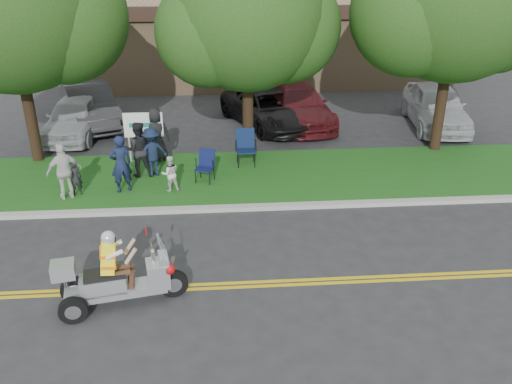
{
  "coord_description": "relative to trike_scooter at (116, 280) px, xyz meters",
  "views": [
    {
      "loc": [
        -0.55,
        -10.2,
        6.84
      ],
      "look_at": [
        0.37,
        2.0,
        1.03
      ],
      "focal_mm": 38.0,
      "sensor_mm": 36.0,
      "label": 1
    }
  ],
  "objects": [
    {
      "name": "parked_car_right",
      "position": [
        5.39,
        11.52,
        0.13
      ],
      "size": [
        2.73,
        5.28,
        1.46
      ],
      "primitive_type": "imported",
      "rotation": [
        0.0,
        0.0,
        0.14
      ],
      "color": "#4D1216",
      "rests_on": "ground"
    },
    {
      "name": "curb",
      "position": [
        2.67,
        4.03,
        -0.54
      ],
      "size": [
        60.0,
        0.25,
        0.12
      ],
      "primitive_type": "cube",
      "color": "#A8A89E",
      "rests_on": "ground"
    },
    {
      "name": "parked_car_far_right",
      "position": [
        10.67,
        10.68,
        0.23
      ],
      "size": [
        2.54,
        5.05,
        1.65
      ],
      "primitive_type": "imported",
      "rotation": [
        0.0,
        0.0,
        -0.13
      ],
      "color": "#B6B8BD",
      "rests_on": "ground"
    },
    {
      "name": "spectator_chair_a",
      "position": [
        0.12,
        6.38,
        0.27
      ],
      "size": [
        1.14,
        0.91,
        1.54
      ],
      "primitive_type": "imported",
      "rotation": [
        0.0,
        0.0,
        3.54
      ],
      "color": "#131D36",
      "rests_on": "grass_verge"
    },
    {
      "name": "grass_verge",
      "position": [
        2.67,
        6.18,
        -0.55
      ],
      "size": [
        60.0,
        4.0,
        0.1
      ],
      "primitive_type": "cube",
      "color": "#1E5316",
      "rests_on": "ground"
    },
    {
      "name": "tree_mid",
      "position": [
        3.23,
        8.21,
        3.83
      ],
      "size": [
        5.88,
        4.8,
        7.05
      ],
      "color": "#332114",
      "rests_on": "ground"
    },
    {
      "name": "child_right",
      "position": [
        0.73,
        5.21,
        0.04
      ],
      "size": [
        0.6,
        0.51,
        1.07
      ],
      "primitive_type": "imported",
      "rotation": [
        0.0,
        0.0,
        3.36
      ],
      "color": "silver",
      "rests_on": "grass_verge"
    },
    {
      "name": "ground",
      "position": [
        2.67,
        0.98,
        -0.6
      ],
      "size": [
        120.0,
        120.0,
        0.0
      ],
      "primitive_type": "plane",
      "color": "#28282B",
      "rests_on": "ground"
    },
    {
      "name": "spectator_adult_right",
      "position": [
        -2.14,
        4.95,
        0.32
      ],
      "size": [
        1.03,
        0.77,
        1.63
      ],
      "primitive_type": "imported",
      "rotation": [
        0.0,
        0.0,
        3.58
      ],
      "color": "silver",
      "rests_on": "grass_verge"
    },
    {
      "name": "tree_right",
      "position": [
        9.73,
        8.01,
        4.43
      ],
      "size": [
        6.86,
        5.6,
        8.07
      ],
      "color": "#332114",
      "rests_on": "ground"
    },
    {
      "name": "spectator_chair_b",
      "position": [
        0.15,
        7.65,
        0.39
      ],
      "size": [
        0.94,
        0.69,
        1.77
      ],
      "primitive_type": "imported",
      "rotation": [
        0.0,
        0.0,
        3.3
      ],
      "color": "black",
      "rests_on": "grass_verge"
    },
    {
      "name": "parked_car_mid",
      "position": [
        4.17,
        11.27,
        0.09
      ],
      "size": [
        4.02,
        5.47,
        1.38
      ],
      "primitive_type": "imported",
      "rotation": [
        0.0,
        0.0,
        0.39
      ],
      "color": "black",
      "rests_on": "ground"
    },
    {
      "name": "trike_scooter",
      "position": [
        0.0,
        0.0,
        0.0
      ],
      "size": [
        2.62,
        1.07,
        1.72
      ],
      "rotation": [
        0.0,
        0.0,
        0.19
      ],
      "color": "black",
      "rests_on": "ground"
    },
    {
      "name": "business_sign",
      "position": [
        -0.23,
        7.58,
        0.66
      ],
      "size": [
        1.25,
        0.06,
        1.75
      ],
      "color": "silver",
      "rests_on": "ground"
    },
    {
      "name": "parked_car_left",
      "position": [
        -2.83,
        11.87,
        0.19
      ],
      "size": [
        3.31,
        5.06,
        1.58
      ],
      "primitive_type": "imported",
      "rotation": [
        0.0,
        0.0,
        0.38
      ],
      "color": "#2E2D30",
      "rests_on": "ground"
    },
    {
      "name": "tree_left",
      "position": [
        -3.77,
        8.01,
        4.25
      ],
      "size": [
        6.62,
        5.4,
        7.78
      ],
      "color": "#332114",
      "rests_on": "ground"
    },
    {
      "name": "centerline_near",
      "position": [
        2.67,
        0.4,
        -0.59
      ],
      "size": [
        60.0,
        0.1,
        0.01
      ],
      "primitive_type": "cube",
      "color": "gold",
      "rests_on": "ground"
    },
    {
      "name": "lawn_chair_b",
      "position": [
        3.02,
        7.12,
        0.15
      ],
      "size": [
        0.62,
        0.64,
        1.15
      ],
      "rotation": [
        0.0,
        0.0,
        0.02
      ],
      "color": "black",
      "rests_on": "grass_verge"
    },
    {
      "name": "commercial_building",
      "position": [
        4.67,
        19.96,
        1.41
      ],
      "size": [
        18.0,
        8.2,
        4.0
      ],
      "color": "#9E7F5B",
      "rests_on": "ground"
    },
    {
      "name": "spectator_adult_mid",
      "position": [
        -0.27,
        6.38,
        0.36
      ],
      "size": [
        0.9,
        0.73,
        1.72
      ],
      "primitive_type": "imported",
      "rotation": [
        0.0,
        0.0,
        3.24
      ],
      "color": "black",
      "rests_on": "grass_verge"
    },
    {
      "name": "centerline_far",
      "position": [
        2.67,
        0.56,
        -0.59
      ],
      "size": [
        60.0,
        0.1,
        0.01
      ],
      "primitive_type": "cube",
      "color": "gold",
      "rests_on": "ground"
    },
    {
      "name": "parked_car_far_left",
      "position": [
        -3.13,
        10.61,
        0.14
      ],
      "size": [
        1.97,
        4.42,
        1.48
      ],
      "primitive_type": "imported",
      "rotation": [
        0.0,
        0.0,
        -0.05
      ],
      "color": "#A7AAAE",
      "rests_on": "ground"
    },
    {
      "name": "child_left",
      "position": [
        -1.93,
        5.13,
        0.03
      ],
      "size": [
        0.45,
        0.38,
        1.04
      ],
      "primitive_type": "imported",
      "rotation": [
        0.0,
        0.0,
        3.55
      ],
      "color": "black",
      "rests_on": "grass_verge"
    },
    {
      "name": "lawn_chair_a",
      "position": [
        1.75,
        5.89,
        0.05
      ],
      "size": [
        0.66,
        0.67,
        0.96
      ],
      "rotation": [
        0.0,
        0.0,
        -0.36
      ],
      "color": "black",
      "rests_on": "grass_verge"
    },
    {
      "name": "spectator_adult_left",
      "position": [
        -0.64,
        5.28,
        0.35
      ],
      "size": [
        0.73,
        0.62,
        1.7
      ],
      "primitive_type": "imported",
      "rotation": [
        0.0,
        0.0,
        3.55
      ],
      "color": "#151D3C",
      "rests_on": "grass_verge"
    }
  ]
}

